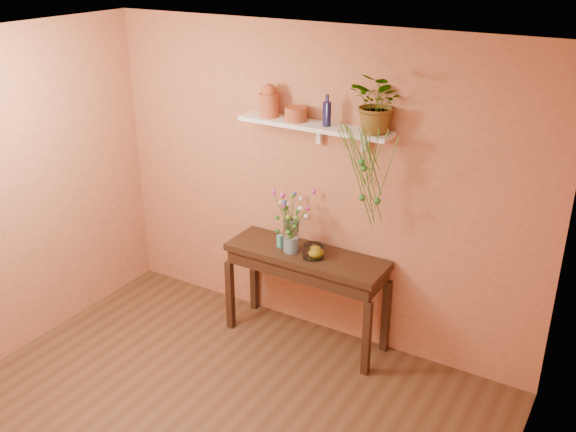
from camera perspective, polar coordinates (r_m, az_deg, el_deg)
room at (r=3.96m, az=-11.63°, el=-6.36°), size 4.04×4.04×2.70m
sideboard at (r=5.48m, az=1.63°, el=-4.42°), size 1.40×0.45×0.85m
wall_shelf at (r=5.13m, az=2.46°, el=7.94°), size 1.30×0.24×0.19m
terracotta_jug at (r=5.30m, az=-1.66°, el=10.15°), size 0.21×0.21×0.27m
terracotta_pot at (r=5.19m, az=0.71°, el=9.03°), size 0.23×0.23×0.11m
blue_bottle at (r=5.04m, az=3.47°, el=9.09°), size 0.07×0.07×0.25m
spider_plant at (r=4.86m, az=8.06°, el=9.89°), size 0.50×0.46×0.46m
plant_fronds at (r=4.85m, az=6.97°, el=3.71°), size 0.48×0.38×0.80m
glass_vase at (r=5.38m, az=0.27°, el=-2.04°), size 0.13×0.13×0.28m
bouquet at (r=5.27m, az=0.19°, el=0.45°), size 0.32×0.37×0.44m
glass_bowl at (r=5.32m, az=2.25°, el=-3.19°), size 0.18×0.18×0.11m
lemon at (r=5.32m, az=2.43°, el=-3.21°), size 0.09×0.09×0.09m
carton at (r=5.49m, az=-0.68°, el=-2.25°), size 0.07×0.06×0.11m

